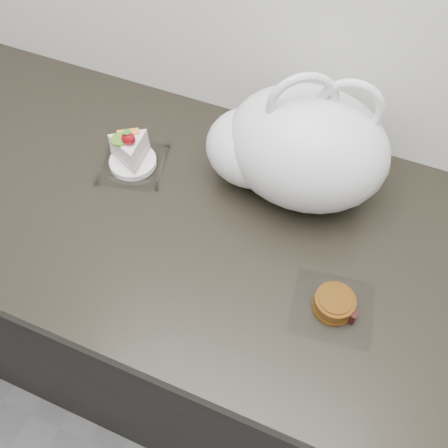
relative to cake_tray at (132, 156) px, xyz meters
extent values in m
cube|color=black|center=(0.26, -0.07, -0.50)|extent=(2.00, 0.60, 0.86)
cube|color=black|center=(0.26, -0.07, -0.05)|extent=(2.04, 0.64, 0.04)
cube|color=white|center=(0.00, 0.00, -0.03)|extent=(0.16, 0.16, 0.00)
cylinder|color=white|center=(0.00, 0.00, -0.02)|extent=(0.10, 0.10, 0.01)
ellipsoid|color=#A80B17|center=(0.01, -0.01, 0.06)|extent=(0.03, 0.02, 0.03)
cone|color=#2D7223|center=(0.01, -0.01, 0.07)|extent=(0.02, 0.02, 0.01)
cylinder|color=#5A8F29|center=(-0.01, -0.01, 0.05)|extent=(0.04, 0.04, 0.00)
cube|color=orange|center=(-0.01, 0.02, 0.05)|extent=(0.05, 0.04, 0.00)
cube|color=white|center=(0.48, -0.16, -0.03)|extent=(0.16, 0.15, 0.00)
cylinder|color=#5D340B|center=(0.48, -0.16, -0.01)|extent=(0.09, 0.09, 0.03)
cylinder|color=#5D340B|center=(0.48, -0.16, -0.02)|extent=(0.09, 0.09, 0.01)
cylinder|color=#5D340B|center=(0.48, -0.16, 0.00)|extent=(0.07, 0.07, 0.00)
cube|color=black|center=(0.51, -0.17, -0.01)|extent=(0.02, 0.02, 0.03)
ellipsoid|color=silver|center=(0.34, 0.08, 0.09)|extent=(0.37, 0.33, 0.23)
ellipsoid|color=silver|center=(0.24, 0.06, 0.06)|extent=(0.23, 0.21, 0.15)
torus|color=silver|center=(0.32, 0.07, 0.19)|extent=(0.12, 0.08, 0.13)
torus|color=silver|center=(0.40, 0.10, 0.19)|extent=(0.12, 0.03, 0.12)
camera|label=1|loc=(0.46, -0.59, 0.76)|focal=40.00mm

